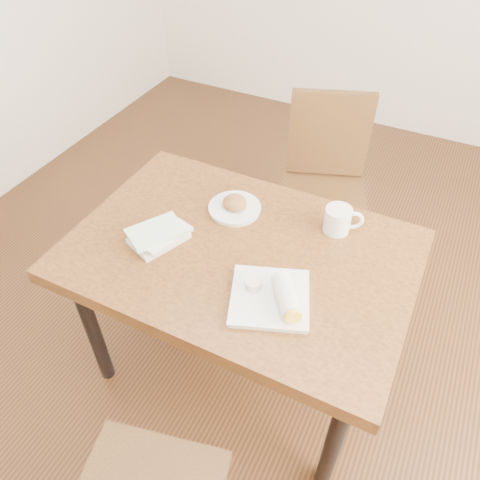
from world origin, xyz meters
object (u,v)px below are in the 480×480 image
at_px(coffee_mug, 339,219).
at_px(book_stack, 159,235).
at_px(chair_far, 325,177).
at_px(plate_burrito, 275,297).
at_px(plate_scone, 235,206).
at_px(table, 240,265).

bearing_deg(coffee_mug, book_stack, -148.59).
relative_size(coffee_mug, book_stack, 0.59).
bearing_deg(chair_far, coffee_mug, -69.20).
distance_m(chair_far, plate_burrito, 1.05).
xyz_separation_m(plate_scone, plate_burrito, (0.33, -0.36, 0.01)).
height_order(table, chair_far, chair_far).
xyz_separation_m(coffee_mug, plate_burrito, (-0.07, -0.43, -0.03)).
relative_size(chair_far, plate_scone, 4.55).
xyz_separation_m(plate_scone, book_stack, (-0.17, -0.28, 0.01)).
xyz_separation_m(chair_far, plate_burrito, (0.15, -1.01, 0.23)).
bearing_deg(plate_burrito, coffee_mug, 80.15).
height_order(table, book_stack, book_stack).
bearing_deg(table, book_stack, -163.23).
height_order(table, plate_burrito, plate_burrito).
bearing_deg(book_stack, plate_burrito, -9.15).
relative_size(plate_scone, coffee_mug, 1.46).
xyz_separation_m(plate_burrito, book_stack, (-0.50, 0.08, 0.00)).
bearing_deg(coffee_mug, chair_far, 110.80).
distance_m(chair_far, coffee_mug, 0.67).
bearing_deg(table, chair_far, 85.86).
xyz_separation_m(coffee_mug, book_stack, (-0.57, -0.35, -0.03)).
bearing_deg(plate_burrito, chair_far, 98.25).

